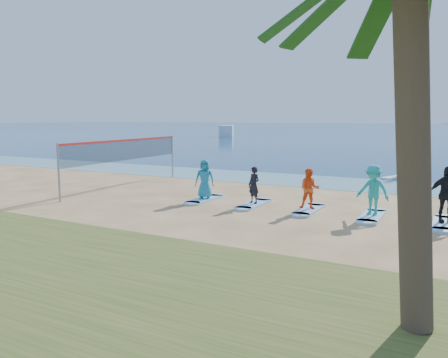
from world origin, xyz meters
The scene contains 17 objects.
ground centered at (0.00, 0.00, 0.00)m, with size 600.00×600.00×0.00m, color tan.
shallow_water centered at (0.00, 10.50, 0.01)m, with size 600.00×600.00×0.00m, color teal.
ocean centered at (0.00, 160.00, 0.01)m, with size 600.00×600.00×0.00m, color navy.
volleyball_net centered at (-8.26, 3.94, 1.90)m, with size 0.50×9.08×2.50m.
paddleboard centered at (3.93, 14.37, 0.06)m, with size 0.70×3.00×0.12m, color silver.
paddleboarder centered at (3.93, 14.37, 0.89)m, with size 1.44×0.46×1.55m, color tan.
boat_offshore_a centered at (-33.27, 62.57, 0.00)m, with size 2.54×7.22×2.17m, color silver.
surfboard_0 centered at (-2.74, 2.64, 0.04)m, with size 0.70×2.20×0.09m, color #95CAE6.
student_0 centered at (-2.74, 2.64, 0.94)m, with size 0.83×0.54×1.69m, color teal.
surfboard_1 centered at (-0.41, 2.64, 0.04)m, with size 0.70×2.20×0.09m, color #95CAE6.
student_1 centered at (-0.41, 2.64, 0.84)m, with size 0.55×0.36×1.51m, color black.
surfboard_2 centered at (1.92, 2.64, 0.04)m, with size 0.70×2.20×0.09m, color #95CAE6.
student_2 centered at (1.92, 2.64, 0.87)m, with size 0.76×0.59×1.56m, color #F65719.
surfboard_3 centered at (4.26, 2.64, 0.04)m, with size 0.70×2.20×0.09m, color #95CAE6.
student_3 centered at (4.26, 2.64, 1.00)m, with size 1.17×0.67×1.81m, color teal.
surfboard_4 centered at (6.59, 2.64, 0.04)m, with size 0.70×2.20×0.09m, color #95CAE6.
student_4 centered at (6.59, 2.64, 1.04)m, with size 1.11×0.46×1.89m, color black.
Camera 1 is at (6.80, -13.45, 3.54)m, focal length 35.00 mm.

